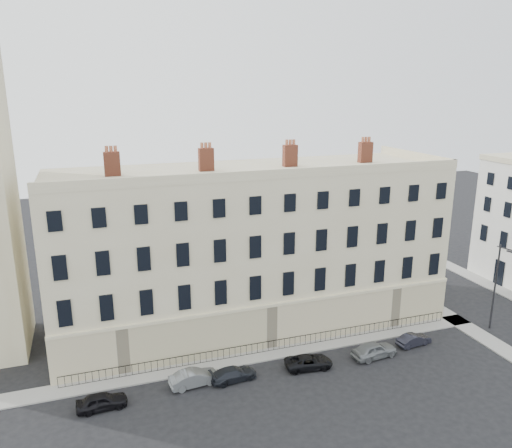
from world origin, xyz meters
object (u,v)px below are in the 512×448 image
object	(u,v)px
car_a	(102,401)
streetlamp	(496,283)
car_c	(233,374)
car_e	(374,350)
car_b	(194,378)
car_f	(414,340)
car_d	(309,362)

from	to	relation	value
car_a	streetlamp	size ratio (longest dim) A/B	0.43
car_c	car_e	bearing A→B (deg)	-99.02
car_a	car_b	bearing A→B (deg)	-86.68
car_e	car_f	xyz separation A→B (m)	(4.42, 0.63, -0.16)
car_f	streetlamp	bearing A→B (deg)	-94.51
car_c	car_f	bearing A→B (deg)	-96.17
car_a	car_e	distance (m)	22.13
car_d	car_e	distance (m)	5.97
streetlamp	car_b	bearing A→B (deg)	166.88
car_b	streetlamp	size ratio (longest dim) A/B	0.46
car_d	streetlamp	size ratio (longest dim) A/B	0.47
car_e	car_f	size ratio (longest dim) A/B	1.25
car_b	streetlamp	distance (m)	28.86
car_e	streetlamp	size ratio (longest dim) A/B	0.48
car_d	streetlamp	world-z (taller)	streetlamp
car_e	car_f	bearing A→B (deg)	-87.64
streetlamp	car_e	bearing A→B (deg)	170.78
car_d	car_c	bearing A→B (deg)	94.12
car_b	car_f	xyz separation A→B (m)	(19.72, -0.26, -0.10)
car_e	car_b	bearing A→B (deg)	80.98
car_a	car_b	xyz separation A→B (m)	(6.83, 0.72, 0.03)
car_b	streetlamp	world-z (taller)	streetlamp
car_c	car_f	world-z (taller)	car_c
streetlamp	car_d	bearing A→B (deg)	168.75
car_d	car_b	bearing A→B (deg)	93.04
car_c	car_b	bearing A→B (deg)	77.59
car_a	streetlamp	world-z (taller)	streetlamp
car_a	car_b	distance (m)	6.87
car_c	streetlamp	xyz separation A→B (m)	(25.55, 0.36, 4.07)
car_c	streetlamp	world-z (taller)	streetlamp
car_c	streetlamp	distance (m)	25.88
car_b	streetlamp	bearing A→B (deg)	-96.03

